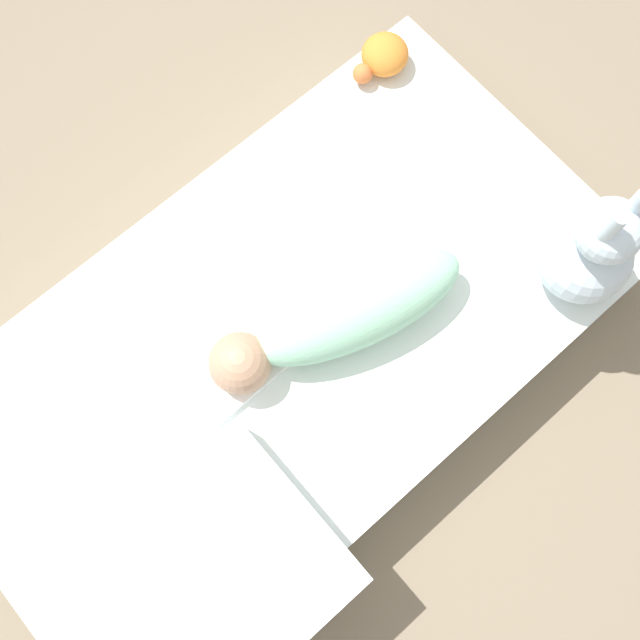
{
  "coord_description": "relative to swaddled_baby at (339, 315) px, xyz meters",
  "views": [
    {
      "loc": [
        0.2,
        0.35,
        1.78
      ],
      "look_at": [
        -0.08,
        0.04,
        0.26
      ],
      "focal_mm": 42.0,
      "sensor_mm": 36.0,
      "label": 1
    }
  ],
  "objects": [
    {
      "name": "burp_cloth",
      "position": [
        0.25,
        -0.09,
        -0.06
      ],
      "size": [
        0.23,
        0.19,
        0.02
      ],
      "color": "white",
      "rests_on": "bed_mattress"
    },
    {
      "name": "bed_mattress",
      "position": [
        0.11,
        -0.06,
        -0.18
      ],
      "size": [
        1.52,
        0.84,
        0.21
      ],
      "color": "white",
      "rests_on": "ground_plane"
    },
    {
      "name": "pillow",
      "position": [
        0.45,
        0.23,
        -0.03
      ],
      "size": [
        0.3,
        0.4,
        0.09
      ],
      "color": "white",
      "rests_on": "bed_mattress"
    },
    {
      "name": "turtle_plush",
      "position": [
        -0.51,
        -0.42,
        -0.03
      ],
      "size": [
        0.15,
        0.11,
        0.08
      ],
      "color": "orange",
      "rests_on": "bed_mattress"
    },
    {
      "name": "ground_plane",
      "position": [
        0.11,
        -0.06,
        -0.28
      ],
      "size": [
        12.0,
        12.0,
        0.0
      ],
      "primitive_type": "plane",
      "color": "#7A6B56"
    },
    {
      "name": "swaddled_baby",
      "position": [
        0.0,
        0.0,
        0.0
      ],
      "size": [
        0.58,
        0.29,
        0.15
      ],
      "rotation": [
        0.0,
        0.0,
        6.01
      ],
      "color": "#99D6B2",
      "rests_on": "bed_mattress"
    },
    {
      "name": "bunny_plush",
      "position": [
        -0.46,
        0.25,
        0.06
      ],
      "size": [
        0.2,
        0.2,
        0.37
      ],
      "color": "silver",
      "rests_on": "bed_mattress"
    }
  ]
}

